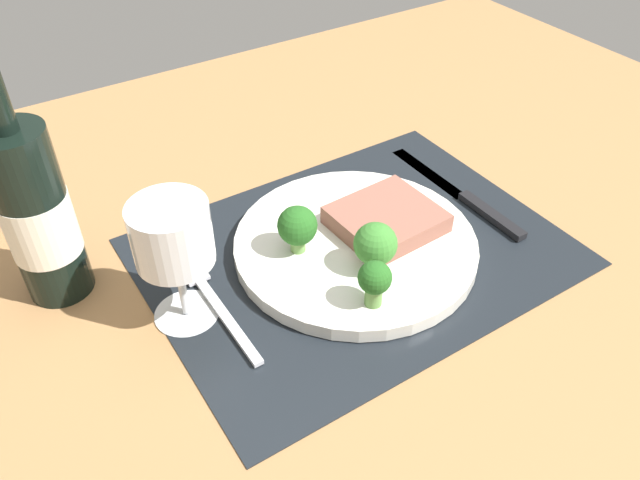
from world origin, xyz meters
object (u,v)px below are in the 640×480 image
Objects in this scene: plate at (355,245)px; steak at (385,219)px; knife at (466,197)px; wine_bottle at (37,214)px; wine_glass at (173,241)px; fork at (213,299)px.

plate is 4.55cm from steak.
knife is 48.49cm from wine_bottle.
plate is 17.08cm from knife.
wine_bottle is at bearing 164.13° from knife.
wine_bottle is 14.30cm from wine_glass.
wine_bottle is at bearing 131.21° from wine_glass.
fork is 33.87cm from knife.
knife is at bearing -1.45° from wine_glass.
wine_glass is at bearing 175.76° from plate.
knife is 0.84× the size of wine_bottle.
wine_bottle is (-46.17, 11.69, 9.12)cm from knife.
fork is (-20.93, 1.29, -2.44)cm from steak.
knife is at bearing 1.78° from plate.
plate is 1.40× the size of fork.
plate is at bearing -178.18° from steak.
wine_bottle is 2.01× the size of wine_glass.
wine_glass reaches higher than plate.
plate is 1.98× the size of wine_glass.
wine_bottle is (-29.10, 12.22, 8.63)cm from plate.
fork is 0.83× the size of knife.
wine_glass reaches higher than knife.
plate reaches higher than fork.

